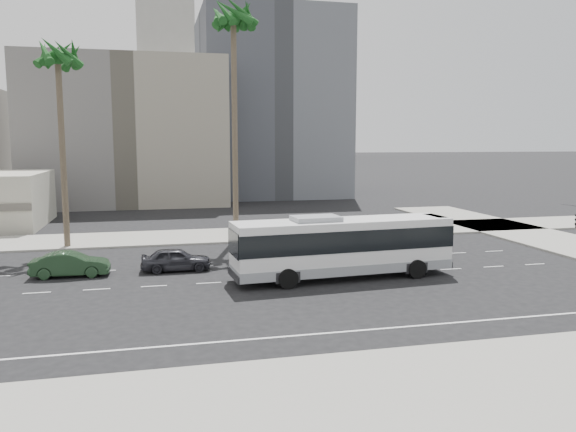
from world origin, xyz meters
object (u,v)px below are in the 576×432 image
object	(u,v)px
city_bus	(343,245)
palm_near	(233,24)
car_b	(70,264)
palm_mid	(58,61)
car_a	(176,259)

from	to	relation	value
city_bus	palm_near	world-z (taller)	palm_near
car_b	palm_mid	distance (m)	16.02
city_bus	palm_mid	bearing A→B (deg)	137.54
city_bus	car_a	size ratio (longest dim) A/B	3.08
city_bus	car_a	world-z (taller)	city_bus
car_a	car_b	world-z (taller)	car_b
car_a	palm_near	bearing A→B (deg)	-26.27
car_a	palm_near	size ratio (longest dim) A/B	0.23
car_a	palm_near	distance (m)	19.73
car_b	palm_mid	xyz separation A→B (m)	(-1.51, 9.46, 12.84)
palm_near	palm_mid	world-z (taller)	palm_near
palm_near	palm_mid	xyz separation A→B (m)	(-12.76, -0.66, -3.32)
car_a	palm_mid	world-z (taller)	palm_mid
palm_mid	car_a	bearing A→B (deg)	-51.03
palm_near	car_a	bearing A→B (deg)	-117.04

